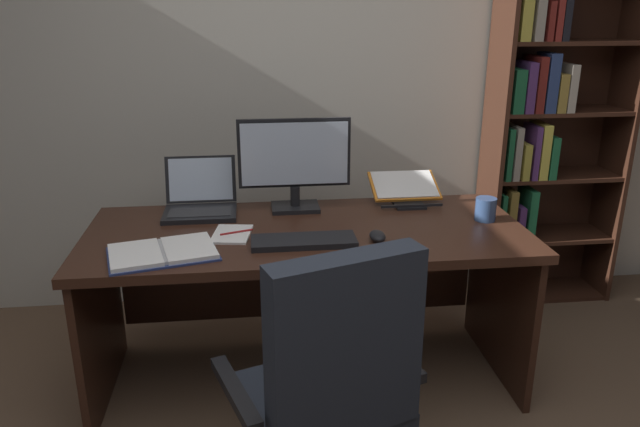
% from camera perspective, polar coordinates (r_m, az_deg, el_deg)
% --- Properties ---
extents(wall_back, '(5.39, 0.12, 2.62)m').
position_cam_1_polar(wall_back, '(3.40, -1.59, 13.30)').
color(wall_back, beige).
rests_on(wall_back, ground).
extents(desk, '(1.87, 0.79, 0.74)m').
position_cam_1_polar(desk, '(2.75, -1.39, -4.65)').
color(desk, '#381E14').
rests_on(desk, ground).
extents(bookshelf, '(0.75, 0.30, 2.20)m').
position_cam_1_polar(bookshelf, '(3.56, 20.37, 9.40)').
color(bookshelf, '#381E14').
rests_on(bookshelf, ground).
extents(office_chair, '(0.70, 0.62, 1.00)m').
position_cam_1_polar(office_chair, '(2.06, 0.74, -17.72)').
color(office_chair, black).
rests_on(office_chair, ground).
extents(monitor, '(0.51, 0.16, 0.43)m').
position_cam_1_polar(monitor, '(2.79, -2.40, 4.67)').
color(monitor, black).
rests_on(monitor, desk).
extents(laptop, '(0.33, 0.30, 0.24)m').
position_cam_1_polar(laptop, '(2.84, -11.14, 1.10)').
color(laptop, black).
rests_on(laptop, desk).
extents(keyboard, '(0.42, 0.15, 0.02)m').
position_cam_1_polar(keyboard, '(2.43, -1.53, -2.60)').
color(keyboard, black).
rests_on(keyboard, desk).
extents(computer_mouse, '(0.06, 0.10, 0.04)m').
position_cam_1_polar(computer_mouse, '(2.47, 5.40, -2.12)').
color(computer_mouse, black).
rests_on(computer_mouse, desk).
extents(reading_stand_with_book, '(0.33, 0.28, 0.12)m').
position_cam_1_polar(reading_stand_with_book, '(2.98, 7.97, 2.35)').
color(reading_stand_with_book, black).
rests_on(reading_stand_with_book, desk).
extents(open_binder, '(0.46, 0.36, 0.02)m').
position_cam_1_polar(open_binder, '(2.41, -14.53, -3.53)').
color(open_binder, navy).
rests_on(open_binder, desk).
extents(notepad, '(0.18, 0.23, 0.01)m').
position_cam_1_polar(notepad, '(2.55, -8.26, -1.93)').
color(notepad, white).
rests_on(notepad, desk).
extents(pen, '(0.14, 0.05, 0.01)m').
position_cam_1_polar(pen, '(2.55, -7.82, -1.73)').
color(pen, maroon).
rests_on(pen, notepad).
extents(coffee_mug, '(0.09, 0.09, 0.10)m').
position_cam_1_polar(coffee_mug, '(2.78, 15.25, 0.39)').
color(coffee_mug, '#334C7A').
rests_on(coffee_mug, desk).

